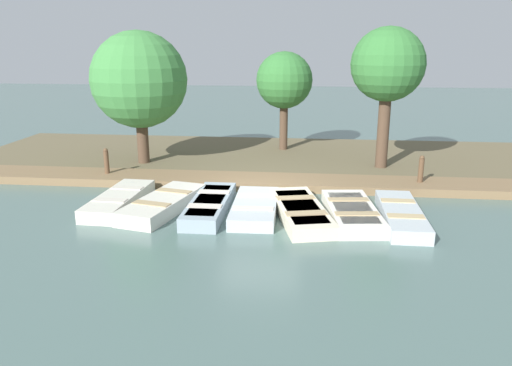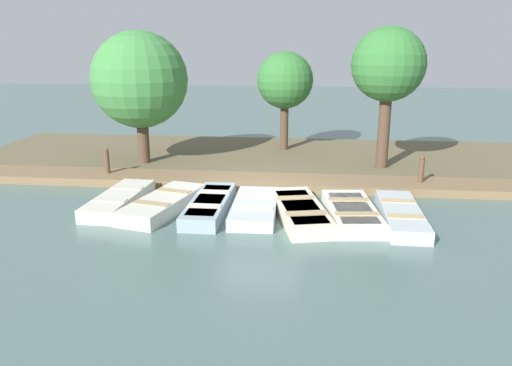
# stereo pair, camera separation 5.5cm
# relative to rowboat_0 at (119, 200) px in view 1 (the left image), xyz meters

# --- Properties ---
(ground_plane) EXTENTS (80.00, 80.00, 0.00)m
(ground_plane) POSITION_rel_rowboat_0_xyz_m (-1.09, 4.01, -0.20)
(ground_plane) COLOR #4C6660
(shore_bank) EXTENTS (8.00, 24.00, 0.21)m
(shore_bank) POSITION_rel_rowboat_0_xyz_m (-6.09, 4.01, -0.09)
(shore_bank) COLOR brown
(shore_bank) RESTS_ON ground_plane
(dock_walkway) EXTENTS (1.57, 21.56, 0.26)m
(dock_walkway) POSITION_rel_rowboat_0_xyz_m (-2.63, 4.01, -0.07)
(dock_walkway) COLOR brown
(dock_walkway) RESTS_ON ground_plane
(rowboat_0) EXTENTS (3.28, 1.16, 0.40)m
(rowboat_0) POSITION_rel_rowboat_0_xyz_m (0.00, 0.00, 0.00)
(rowboat_0) COLOR beige
(rowboat_0) RESTS_ON ground_plane
(rowboat_1) EXTENTS (3.47, 1.88, 0.42)m
(rowboat_1) POSITION_rel_rowboat_0_xyz_m (0.22, 1.39, 0.01)
(rowboat_1) COLOR beige
(rowboat_1) RESTS_ON ground_plane
(rowboat_2) EXTENTS (3.47, 1.01, 0.40)m
(rowboat_2) POSITION_rel_rowboat_0_xyz_m (0.16, 2.72, -0.00)
(rowboat_2) COLOR #8C9EA8
(rowboat_2) RESTS_ON ground_plane
(rowboat_3) EXTENTS (3.09, 1.26, 0.36)m
(rowboat_3) POSITION_rel_rowboat_0_xyz_m (0.19, 4.01, -0.02)
(rowboat_3) COLOR #B2BCC1
(rowboat_3) RESTS_ON ground_plane
(rowboat_4) EXTENTS (3.72, 1.97, 0.37)m
(rowboat_4) POSITION_rel_rowboat_0_xyz_m (0.38, 5.29, -0.02)
(rowboat_4) COLOR beige
(rowboat_4) RESTS_ON ground_plane
(rowboat_5) EXTENTS (3.33, 1.59, 0.36)m
(rowboat_5) POSITION_rel_rowboat_0_xyz_m (0.31, 6.69, -0.02)
(rowboat_5) COLOR silver
(rowboat_5) RESTS_ON ground_plane
(rowboat_6) EXTENTS (3.39, 1.02, 0.38)m
(rowboat_6) POSITION_rel_rowboat_0_xyz_m (0.40, 7.98, -0.01)
(rowboat_6) COLOR #B2BCC1
(rowboat_6) RESTS_ON ground_plane
(mooring_post_near) EXTENTS (0.17, 0.17, 1.14)m
(mooring_post_near) POSITION_rel_rowboat_0_xyz_m (-2.68, -1.44, 0.38)
(mooring_post_near) COLOR brown
(mooring_post_near) RESTS_ON ground_plane
(mooring_post_far) EXTENTS (0.17, 0.17, 1.14)m
(mooring_post_far) POSITION_rel_rowboat_0_xyz_m (-2.68, 9.08, 0.38)
(mooring_post_far) COLOR brown
(mooring_post_far) RESTS_ON ground_plane
(park_tree_far_left) EXTENTS (3.51, 3.51, 5.06)m
(park_tree_far_left) POSITION_rel_rowboat_0_xyz_m (-4.58, -0.76, 3.08)
(park_tree_far_left) COLOR #4C3828
(park_tree_far_left) RESTS_ON ground_plane
(park_tree_left) EXTENTS (2.32, 2.32, 4.27)m
(park_tree_left) POSITION_rel_rowboat_0_xyz_m (-7.57, 4.38, 2.87)
(park_tree_left) COLOR #4C3828
(park_tree_left) RESTS_ON ground_plane
(park_tree_center) EXTENTS (2.58, 2.58, 5.17)m
(park_tree_center) POSITION_rel_rowboat_0_xyz_m (-4.81, 8.11, 3.61)
(park_tree_center) COLOR #4C3828
(park_tree_center) RESTS_ON ground_plane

